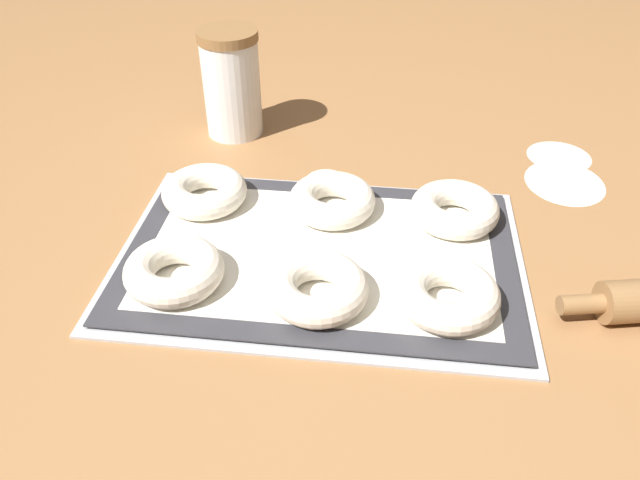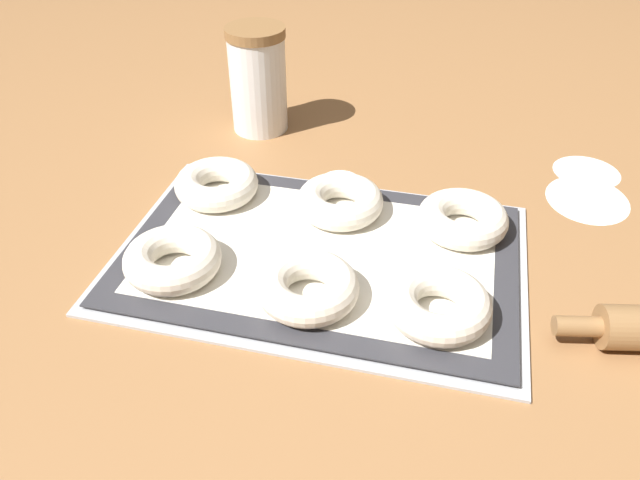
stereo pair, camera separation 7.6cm
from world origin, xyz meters
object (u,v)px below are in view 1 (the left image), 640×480
(bagel_front_right, at_px, (448,294))
(bagel_back_right, at_px, (455,209))
(bagel_front_left, at_px, (174,270))
(flour_canister, at_px, (232,83))
(bagel_back_center, at_px, (332,200))
(bagel_back_left, at_px, (204,191))
(baking_tray, at_px, (320,256))
(bagel_front_center, at_px, (317,288))

(bagel_front_right, height_order, bagel_back_right, same)
(bagel_front_left, distance_m, flour_canister, 0.42)
(bagel_front_left, distance_m, bagel_back_center, 0.25)
(bagel_back_left, xyz_separation_m, bagel_back_right, (0.35, -0.00, 0.00))
(bagel_back_left, bearing_deg, baking_tray, -27.81)
(bagel_back_center, relative_size, flour_canister, 0.68)
(bagel_front_right, xyz_separation_m, bagel_back_center, (-0.15, 0.18, 0.00))
(bagel_front_right, bearing_deg, bagel_back_right, 84.53)
(bagel_back_left, relative_size, bagel_back_center, 1.00)
(bagel_front_center, distance_m, bagel_back_center, 0.18)
(bagel_back_right, bearing_deg, bagel_back_left, 179.60)
(bagel_back_left, bearing_deg, bagel_front_left, -86.77)
(bagel_front_left, relative_size, bagel_back_right, 1.00)
(baking_tray, distance_m, flour_canister, 0.39)
(baking_tray, relative_size, bagel_front_left, 4.34)
(bagel_front_center, bearing_deg, bagel_front_left, 176.64)
(bagel_front_left, bearing_deg, bagel_back_center, 45.02)
(bagel_front_left, bearing_deg, baking_tray, 25.61)
(baking_tray, xyz_separation_m, bagel_front_center, (0.01, -0.09, 0.03))
(baking_tray, distance_m, bagel_front_center, 0.09)
(bagel_front_right, distance_m, bagel_back_right, 0.18)
(bagel_front_left, relative_size, flour_canister, 0.68)
(bagel_front_center, xyz_separation_m, bagel_front_right, (0.15, 0.01, 0.00))
(bagel_front_left, relative_size, bagel_front_center, 1.00)
(baking_tray, xyz_separation_m, bagel_back_left, (-0.18, 0.09, 0.03))
(bagel_front_left, relative_size, bagel_front_right, 1.00)
(bagel_front_left, xyz_separation_m, bagel_back_center, (0.17, 0.17, 0.00))
(baking_tray, height_order, bagel_front_right, bagel_front_right)
(baking_tray, relative_size, bagel_front_center, 4.34)
(bagel_back_center, xyz_separation_m, flour_canister, (-0.19, 0.24, 0.06))
(bagel_back_left, distance_m, bagel_back_right, 0.35)
(bagel_back_right, bearing_deg, baking_tray, -152.48)
(flour_canister, bearing_deg, baking_tray, -60.32)
(flour_canister, bearing_deg, bagel_front_left, -87.08)
(bagel_front_right, height_order, bagel_back_center, same)
(bagel_front_left, height_order, bagel_back_left, same)
(bagel_back_left, distance_m, bagel_back_center, 0.18)
(bagel_front_left, bearing_deg, bagel_front_right, -0.62)
(bagel_front_left, distance_m, bagel_front_right, 0.33)
(bagel_back_left, bearing_deg, bagel_front_center, -44.88)
(baking_tray, distance_m, bagel_front_left, 0.19)
(bagel_front_right, relative_size, flour_canister, 0.68)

